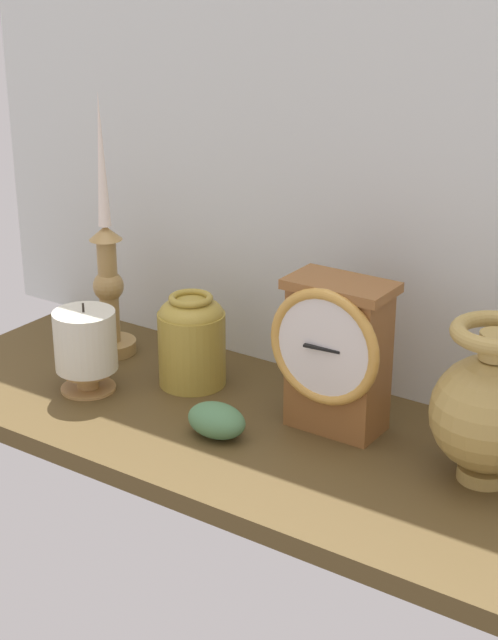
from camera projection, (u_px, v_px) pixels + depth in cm
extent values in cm
cube|color=#523E1F|center=(265.00, 437.00, 124.03)|extent=(100.00, 36.00, 2.40)
cube|color=silver|center=(347.00, 143.00, 125.78)|extent=(120.00, 2.00, 65.00)
cube|color=brown|center=(338.00, 360.00, 120.87)|extent=(11.44, 6.56, 18.01)
cube|color=brown|center=(341.00, 286.00, 117.32)|extent=(12.82, 7.35, 1.20)
torus|color=gold|center=(324.00, 347.00, 116.94)|extent=(14.60, 1.33, 14.60)
cylinder|color=white|center=(323.00, 348.00, 116.86)|extent=(12.21, 0.40, 12.21)
cube|color=black|center=(322.00, 349.00, 116.63)|extent=(4.68, 1.11, 0.30)
cylinder|color=#AA854A|center=(112.00, 346.00, 145.49)|extent=(7.19, 7.19, 1.80)
cylinder|color=#AA854A|center=(109.00, 291.00, 142.32)|extent=(2.78, 2.78, 15.33)
sphere|color=#AA854A|center=(108.00, 286.00, 142.04)|extent=(4.45, 4.45, 4.45)
cone|color=#AA854A|center=(105.00, 233.00, 139.11)|extent=(4.70, 4.70, 2.00)
cone|color=white|center=(101.00, 160.00, 135.30)|extent=(1.82, 1.82, 18.61)
cylinder|color=#B0914A|center=(483.00, 472.00, 112.20)|extent=(5.97, 5.97, 1.60)
sphere|color=#B0914A|center=(489.00, 413.00, 109.45)|extent=(13.26, 13.26, 13.26)
cylinder|color=#B0914A|center=(496.00, 346.00, 106.45)|extent=(3.71, 3.71, 2.96)
torus|color=#B0914A|center=(497.00, 333.00, 105.91)|extent=(10.10, 10.10, 1.82)
cylinder|color=#AD9238|center=(192.00, 349.00, 134.05)|extent=(9.11, 9.11, 10.16)
ellipsoid|color=#AD9238|center=(191.00, 314.00, 132.18)|extent=(8.66, 8.66, 4.33)
torus|color=#AD9238|center=(191.00, 298.00, 131.37)|extent=(5.92, 5.92, 0.90)
cylinder|color=#B0844A|center=(88.00, 380.00, 133.59)|extent=(2.96, 2.96, 2.68)
cylinder|color=#B0844A|center=(88.00, 386.00, 133.94)|extent=(7.40, 7.40, 0.80)
cylinder|color=#B0844A|center=(87.00, 371.00, 133.10)|extent=(6.66, 6.66, 0.60)
cylinder|color=beige|center=(85.00, 340.00, 131.46)|extent=(8.29, 8.29, 8.08)
cylinder|color=black|center=(83.00, 308.00, 129.74)|extent=(0.30, 0.30, 1.20)
ellipsoid|color=#4F7F52|center=(217.00, 420.00, 121.11)|extent=(7.72, 5.40, 4.23)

